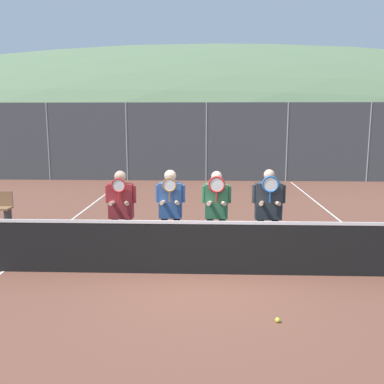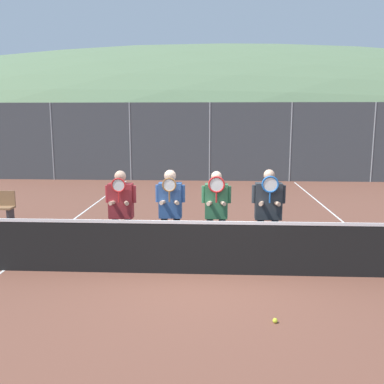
{
  "view_description": "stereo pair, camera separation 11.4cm",
  "coord_description": "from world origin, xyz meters",
  "px_view_note": "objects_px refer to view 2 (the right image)",
  "views": [
    {
      "loc": [
        0.06,
        -7.25,
        2.77
      ],
      "look_at": [
        -0.24,
        0.91,
        1.32
      ],
      "focal_mm": 40.0,
      "sensor_mm": 36.0,
      "label": 1
    },
    {
      "loc": [
        0.17,
        -7.25,
        2.77
      ],
      "look_at": [
        -0.24,
        0.91,
        1.32
      ],
      "focal_mm": 40.0,
      "sensor_mm": 36.0,
      "label": 2
    }
  ],
  "objects_px": {
    "car_right_of_center": "(379,155)",
    "car_far_left": "(92,154)",
    "player_center_left": "(170,207)",
    "player_leftmost": "(121,208)",
    "car_left_of_center": "(181,155)",
    "tennis_ball_on_court": "(275,321)",
    "player_rightmost": "(268,208)",
    "player_center_right": "(216,208)",
    "car_center": "(275,154)"
  },
  "relations": [
    {
      "from": "player_rightmost",
      "to": "car_right_of_center",
      "type": "bearing_deg",
      "value": 62.25
    },
    {
      "from": "car_left_of_center",
      "to": "tennis_ball_on_court",
      "type": "relative_size",
      "value": 59.86
    },
    {
      "from": "player_leftmost",
      "to": "car_center",
      "type": "xyz_separation_m",
      "value": [
        4.82,
        13.65,
        -0.12
      ]
    },
    {
      "from": "player_leftmost",
      "to": "tennis_ball_on_court",
      "type": "xyz_separation_m",
      "value": [
        2.62,
        -2.47,
        -1.02
      ]
    },
    {
      "from": "player_leftmost",
      "to": "car_right_of_center",
      "type": "relative_size",
      "value": 0.38
    },
    {
      "from": "player_rightmost",
      "to": "car_left_of_center",
      "type": "height_order",
      "value": "player_rightmost"
    },
    {
      "from": "player_center_left",
      "to": "player_leftmost",
      "type": "bearing_deg",
      "value": -176.93
    },
    {
      "from": "car_left_of_center",
      "to": "player_center_right",
      "type": "bearing_deg",
      "value": -82.77
    },
    {
      "from": "player_center_right",
      "to": "car_center",
      "type": "distance_m",
      "value": 13.89
    },
    {
      "from": "player_center_right",
      "to": "tennis_ball_on_court",
      "type": "relative_size",
      "value": 25.75
    },
    {
      "from": "player_center_left",
      "to": "car_right_of_center",
      "type": "height_order",
      "value": "car_right_of_center"
    },
    {
      "from": "player_center_left",
      "to": "car_right_of_center",
      "type": "distance_m",
      "value": 15.96
    },
    {
      "from": "car_far_left",
      "to": "tennis_ball_on_court",
      "type": "bearing_deg",
      "value": -66.14
    },
    {
      "from": "player_center_right",
      "to": "car_far_left",
      "type": "height_order",
      "value": "car_far_left"
    },
    {
      "from": "player_leftmost",
      "to": "player_rightmost",
      "type": "xyz_separation_m",
      "value": [
        2.8,
        -0.06,
        0.03
      ]
    },
    {
      "from": "car_left_of_center",
      "to": "car_center",
      "type": "height_order",
      "value": "car_center"
    },
    {
      "from": "player_rightmost",
      "to": "car_far_left",
      "type": "distance_m",
      "value": 15.24
    },
    {
      "from": "car_center",
      "to": "car_right_of_center",
      "type": "distance_m",
      "value": 5.03
    },
    {
      "from": "player_center_left",
      "to": "player_rightmost",
      "type": "relative_size",
      "value": 0.98
    },
    {
      "from": "car_center",
      "to": "tennis_ball_on_court",
      "type": "bearing_deg",
      "value": -97.76
    },
    {
      "from": "player_rightmost",
      "to": "car_left_of_center",
      "type": "bearing_deg",
      "value": 101.13
    },
    {
      "from": "car_far_left",
      "to": "car_right_of_center",
      "type": "distance_m",
      "value": 14.22
    },
    {
      "from": "car_right_of_center",
      "to": "tennis_ball_on_court",
      "type": "distance_m",
      "value": 17.37
    },
    {
      "from": "car_far_left",
      "to": "car_left_of_center",
      "type": "relative_size",
      "value": 0.98
    },
    {
      "from": "player_leftmost",
      "to": "player_center_right",
      "type": "distance_m",
      "value": 1.83
    },
    {
      "from": "player_rightmost",
      "to": "car_right_of_center",
      "type": "relative_size",
      "value": 0.39
    },
    {
      "from": "car_right_of_center",
      "to": "car_far_left",
      "type": "bearing_deg",
      "value": 179.73
    },
    {
      "from": "player_center_left",
      "to": "car_left_of_center",
      "type": "relative_size",
      "value": 0.44
    },
    {
      "from": "player_center_left",
      "to": "car_center",
      "type": "height_order",
      "value": "car_center"
    },
    {
      "from": "player_center_left",
      "to": "car_left_of_center",
      "type": "bearing_deg",
      "value": 93.52
    },
    {
      "from": "player_center_left",
      "to": "car_left_of_center",
      "type": "distance_m",
      "value": 13.54
    },
    {
      "from": "player_center_left",
      "to": "car_right_of_center",
      "type": "bearing_deg",
      "value": 56.17
    },
    {
      "from": "player_rightmost",
      "to": "player_center_right",
      "type": "bearing_deg",
      "value": 171.05
    },
    {
      "from": "player_center_left",
      "to": "player_center_right",
      "type": "bearing_deg",
      "value": 2.72
    },
    {
      "from": "car_center",
      "to": "car_left_of_center",
      "type": "bearing_deg",
      "value": -178.91
    },
    {
      "from": "player_center_right",
      "to": "car_right_of_center",
      "type": "height_order",
      "value": "car_right_of_center"
    },
    {
      "from": "player_center_left",
      "to": "player_center_right",
      "type": "xyz_separation_m",
      "value": [
        0.88,
        0.04,
        -0.02
      ]
    },
    {
      "from": "player_rightmost",
      "to": "car_right_of_center",
      "type": "distance_m",
      "value": 15.11
    },
    {
      "from": "player_rightmost",
      "to": "car_far_left",
      "type": "xyz_separation_m",
      "value": [
        -7.18,
        13.44,
        -0.17
      ]
    },
    {
      "from": "car_far_left",
      "to": "car_right_of_center",
      "type": "relative_size",
      "value": 0.85
    },
    {
      "from": "player_center_right",
      "to": "player_rightmost",
      "type": "height_order",
      "value": "player_rightmost"
    },
    {
      "from": "player_rightmost",
      "to": "car_left_of_center",
      "type": "xyz_separation_m",
      "value": [
        -2.68,
        13.62,
        -0.21
      ]
    },
    {
      "from": "car_left_of_center",
      "to": "car_center",
      "type": "xyz_separation_m",
      "value": [
        4.7,
        0.09,
        0.06
      ]
    },
    {
      "from": "player_rightmost",
      "to": "player_center_left",
      "type": "bearing_deg",
      "value": 176.56
    },
    {
      "from": "player_leftmost",
      "to": "car_right_of_center",
      "type": "bearing_deg",
      "value": 53.55
    },
    {
      "from": "car_center",
      "to": "tennis_ball_on_court",
      "type": "relative_size",
      "value": 64.73
    },
    {
      "from": "player_center_left",
      "to": "tennis_ball_on_court",
      "type": "height_order",
      "value": "player_center_left"
    },
    {
      "from": "player_leftmost",
      "to": "car_far_left",
      "type": "height_order",
      "value": "car_far_left"
    },
    {
      "from": "tennis_ball_on_court",
      "to": "player_center_left",
      "type": "bearing_deg",
      "value": 123.62
    },
    {
      "from": "player_leftmost",
      "to": "player_center_left",
      "type": "relative_size",
      "value": 0.99
    }
  ]
}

